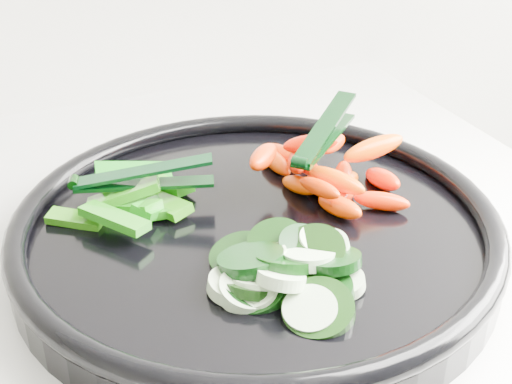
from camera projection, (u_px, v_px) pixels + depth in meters
name	position (u px, v px, depth m)	size (l,w,h in m)	color
veggie_tray	(256.00, 231.00, 0.55)	(0.49, 0.49, 0.04)	black
cucumber_pile	(279.00, 273.00, 0.48)	(0.12, 0.14, 0.04)	black
carrot_pile	(325.00, 170.00, 0.59)	(0.14, 0.15, 0.06)	#DB3800
pepper_pile	(137.00, 200.00, 0.57)	(0.12, 0.11, 0.04)	#22720A
tong_carrot	(324.00, 134.00, 0.58)	(0.09, 0.09, 0.02)	black
tong_pepper	(139.00, 178.00, 0.56)	(0.11, 0.05, 0.02)	black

